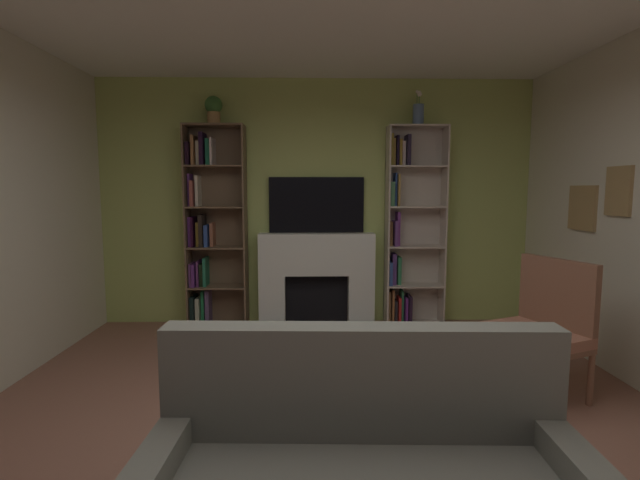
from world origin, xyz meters
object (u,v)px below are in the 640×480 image
object	(u,v)px
fireplace	(317,276)
armchair	(539,326)
tv	(316,205)
bookshelf_left	(210,229)
bookshelf_right	(408,230)
vase_with_flowers	(418,113)
potted_plant	(214,109)

from	to	relation	value
fireplace	armchair	size ratio (longest dim) A/B	1.37
fireplace	tv	size ratio (longest dim) A/B	1.31
bookshelf_left	bookshelf_right	distance (m)	2.27
bookshelf_left	bookshelf_right	bearing A→B (deg)	0.37
tv	bookshelf_left	world-z (taller)	bookshelf_left
vase_with_flowers	armchair	world-z (taller)	vase_with_flowers
armchair	bookshelf_left	bearing A→B (deg)	146.68
tv	bookshelf_left	distance (m)	1.25
tv	bookshelf_right	xyz separation A→B (m)	(1.06, -0.06, -0.29)
bookshelf_left	potted_plant	bearing A→B (deg)	-27.33
vase_with_flowers	armchair	distance (m)	2.69
bookshelf_left	vase_with_flowers	distance (m)	2.68
bookshelf_right	armchair	distance (m)	2.08
bookshelf_left	armchair	size ratio (longest dim) A/B	2.20
fireplace	bookshelf_right	world-z (taller)	bookshelf_right
fireplace	potted_plant	size ratio (longest dim) A/B	4.63
potted_plant	armchair	world-z (taller)	potted_plant
fireplace	armchair	world-z (taller)	fireplace
tv	vase_with_flowers	size ratio (longest dim) A/B	2.85
fireplace	bookshelf_right	bearing A→B (deg)	1.67
tv	potted_plant	distance (m)	1.56
bookshelf_left	tv	bearing A→B (deg)	3.64
bookshelf_right	potted_plant	world-z (taller)	potted_plant
potted_plant	vase_with_flowers	xyz separation A→B (m)	(2.26, 0.00, -0.04)
bookshelf_left	vase_with_flowers	xyz separation A→B (m)	(2.35, -0.04, 1.29)
armchair	fireplace	bearing A→B (deg)	131.53
fireplace	tv	world-z (taller)	tv
bookshelf_right	armchair	world-z (taller)	bookshelf_right
potted_plant	bookshelf_right	bearing A→B (deg)	1.51
potted_plant	armchair	size ratio (longest dim) A/B	0.30
fireplace	bookshelf_left	xyz separation A→B (m)	(-1.21, 0.02, 0.55)
tv	bookshelf_right	distance (m)	1.10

